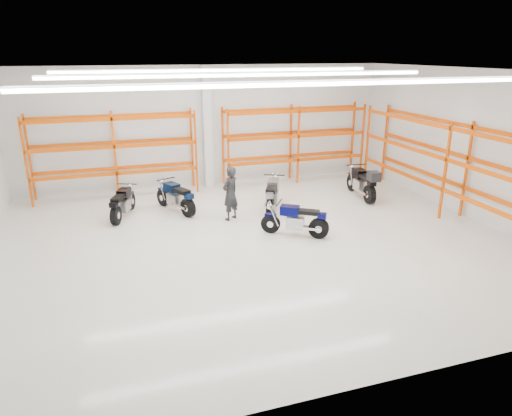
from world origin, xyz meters
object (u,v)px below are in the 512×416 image
object	(u,v)px
motorcycle_back_a	(122,204)
motorcycle_back_b	(176,198)
motorcycle_back_d	(363,183)
motorcycle_main	(298,221)
motorcycle_back_c	(272,196)
structural_column	(207,128)
standing_man	(230,193)

from	to	relation	value
motorcycle_back_a	motorcycle_back_b	distance (m)	1.69
motorcycle_back_a	motorcycle_back_b	size ratio (longest dim) A/B	0.97
motorcycle_back_a	motorcycle_back_d	xyz separation A→B (m)	(8.18, -0.54, 0.11)
motorcycle_main	motorcycle_back_a	xyz separation A→B (m)	(-4.64, 3.05, 0.00)
motorcycle_back_c	structural_column	size ratio (longest dim) A/B	0.44
motorcycle_main	standing_man	size ratio (longest dim) A/B	1.01
standing_man	motorcycle_back_b	bearing A→B (deg)	-73.79
motorcycle_back_c	motorcycle_back_d	distance (m)	3.47
motorcycle_back_a	motorcycle_back_c	world-z (taller)	motorcycle_back_c
motorcycle_back_a	structural_column	bearing A→B (deg)	39.33
motorcycle_back_d	structural_column	bearing A→B (deg)	145.75
motorcycle_back_a	motorcycle_back_c	xyz separation A→B (m)	(4.71, -0.73, 0.04)
motorcycle_back_a	motorcycle_back_c	distance (m)	4.76
motorcycle_main	motorcycle_back_a	distance (m)	5.55
motorcycle_back_b	standing_man	size ratio (longest dim) A/B	1.14
motorcycle_main	motorcycle_back_c	size ratio (longest dim) A/B	0.86
motorcycle_back_a	motorcycle_back_d	distance (m)	8.19
standing_man	structural_column	world-z (taller)	structural_column
motorcycle_back_d	standing_man	distance (m)	5.04
motorcycle_main	motorcycle_back_a	bearing A→B (deg)	146.72
motorcycle_main	motorcycle_back_c	world-z (taller)	motorcycle_back_c
motorcycle_back_b	motorcycle_back_c	world-z (taller)	motorcycle_back_c
motorcycle_back_c	standing_man	xyz separation A→B (m)	(-1.52, -0.45, 0.35)
standing_man	structural_column	distance (m)	4.17
motorcycle_back_d	motorcycle_back_a	bearing A→B (deg)	176.21
standing_man	structural_column	xyz separation A→B (m)	(0.17, 3.92, 1.41)
motorcycle_back_a	structural_column	xyz separation A→B (m)	(3.35, 2.74, 1.80)
motorcycle_main	standing_man	distance (m)	2.40
motorcycle_back_d	structural_column	xyz separation A→B (m)	(-4.83, 3.29, 1.69)
motorcycle_main	motorcycle_back_a	world-z (taller)	motorcycle_back_a
motorcycle_back_c	motorcycle_main	bearing A→B (deg)	-91.59
motorcycle_back_b	standing_man	bearing A→B (deg)	-38.99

